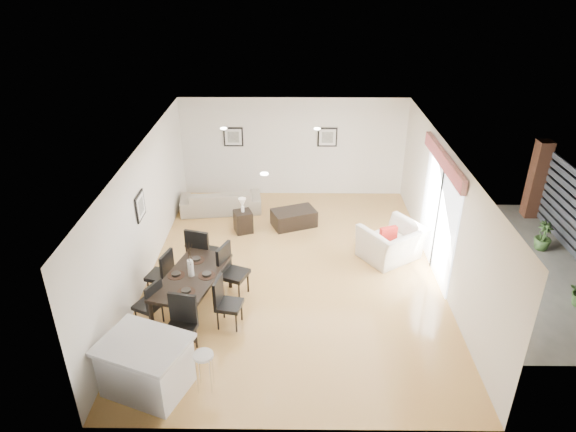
{
  "coord_description": "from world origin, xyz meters",
  "views": [
    {
      "loc": [
        -0.02,
        -9.07,
        6.05
      ],
      "look_at": [
        -0.11,
        0.4,
        1.14
      ],
      "focal_mm": 32.0,
      "sensor_mm": 36.0,
      "label": 1
    }
  ],
  "objects_px": {
    "dining_chair_wnear": "(151,302)",
    "coffee_table": "(294,218)",
    "dining_chair_enear": "(224,300)",
    "dining_chair_efar": "(230,268)",
    "dining_chair_head": "(181,322)",
    "sofa": "(221,201)",
    "armchair": "(392,243)",
    "kitchen_island": "(146,365)",
    "dining_chair_wfar": "(163,272)",
    "side_table": "(243,222)",
    "bar_stool": "(204,359)",
    "dining_table": "(192,279)",
    "dining_chair_foot": "(200,250)"
  },
  "relations": [
    {
      "from": "dining_chair_efar",
      "to": "dining_chair_enear",
      "type": "bearing_deg",
      "value": -157.88
    },
    {
      "from": "dining_table",
      "to": "dining_chair_wfar",
      "type": "distance_m",
      "value": 0.79
    },
    {
      "from": "side_table",
      "to": "bar_stool",
      "type": "bearing_deg",
      "value": -91.64
    },
    {
      "from": "sofa",
      "to": "dining_table",
      "type": "height_order",
      "value": "dining_table"
    },
    {
      "from": "side_table",
      "to": "dining_chair_head",
      "type": "bearing_deg",
      "value": -98.81
    },
    {
      "from": "dining_chair_enear",
      "to": "bar_stool",
      "type": "xyz_separation_m",
      "value": [
        -0.13,
        -1.54,
        0.04
      ]
    },
    {
      "from": "dining_table",
      "to": "coffee_table",
      "type": "bearing_deg",
      "value": 75.6
    },
    {
      "from": "sofa",
      "to": "side_table",
      "type": "xyz_separation_m",
      "value": [
        0.67,
        -1.09,
        -0.03
      ]
    },
    {
      "from": "side_table",
      "to": "dining_table",
      "type": "bearing_deg",
      "value": -102.31
    },
    {
      "from": "kitchen_island",
      "to": "bar_stool",
      "type": "distance_m",
      "value": 0.89
    },
    {
      "from": "side_table",
      "to": "kitchen_island",
      "type": "bearing_deg",
      "value": -101.59
    },
    {
      "from": "dining_chair_head",
      "to": "dining_chair_wnear",
      "type": "bearing_deg",
      "value": 148.0
    },
    {
      "from": "dining_chair_wfar",
      "to": "dining_chair_enear",
      "type": "bearing_deg",
      "value": 72.54
    },
    {
      "from": "dining_chair_efar",
      "to": "dining_chair_head",
      "type": "xyz_separation_m",
      "value": [
        -0.62,
        -1.61,
        -0.0
      ]
    },
    {
      "from": "bar_stool",
      "to": "side_table",
      "type": "bearing_deg",
      "value": 88.36
    },
    {
      "from": "dining_chair_enear",
      "to": "dining_chair_efar",
      "type": "distance_m",
      "value": 0.93
    },
    {
      "from": "dining_table",
      "to": "dining_chair_head",
      "type": "height_order",
      "value": "dining_chair_head"
    },
    {
      "from": "dining_chair_efar",
      "to": "side_table",
      "type": "xyz_separation_m",
      "value": [
        0.02,
        2.55,
        -0.34
      ]
    },
    {
      "from": "bar_stool",
      "to": "dining_chair_wnear",
      "type": "bearing_deg",
      "value": 128.26
    },
    {
      "from": "coffee_table",
      "to": "kitchen_island",
      "type": "bearing_deg",
      "value": -134.06
    },
    {
      "from": "armchair",
      "to": "kitchen_island",
      "type": "distance_m",
      "value": 5.81
    },
    {
      "from": "dining_chair_head",
      "to": "dining_chair_efar",
      "type": "bearing_deg",
      "value": 80.05
    },
    {
      "from": "dining_chair_wnear",
      "to": "dining_chair_enear",
      "type": "height_order",
      "value": "dining_chair_enear"
    },
    {
      "from": "armchair",
      "to": "dining_chair_enear",
      "type": "xyz_separation_m",
      "value": [
        -3.36,
        -2.29,
        0.15
      ]
    },
    {
      "from": "sofa",
      "to": "armchair",
      "type": "bearing_deg",
      "value": 143.41
    },
    {
      "from": "dining_table",
      "to": "dining_chair_wnear",
      "type": "bearing_deg",
      "value": -128.29
    },
    {
      "from": "dining_chair_enear",
      "to": "coffee_table",
      "type": "height_order",
      "value": "dining_chair_enear"
    },
    {
      "from": "dining_table",
      "to": "dining_chair_head",
      "type": "bearing_deg",
      "value": -74.19
    },
    {
      "from": "dining_chair_efar",
      "to": "kitchen_island",
      "type": "relative_size",
      "value": 0.7
    },
    {
      "from": "coffee_table",
      "to": "kitchen_island",
      "type": "distance_m",
      "value": 5.79
    },
    {
      "from": "dining_chair_wnear",
      "to": "dining_chair_enear",
      "type": "relative_size",
      "value": 0.97
    },
    {
      "from": "sofa",
      "to": "coffee_table",
      "type": "distance_m",
      "value": 2.05
    },
    {
      "from": "dining_chair_efar",
      "to": "coffee_table",
      "type": "bearing_deg",
      "value": -1.57
    },
    {
      "from": "dining_chair_wnear",
      "to": "coffee_table",
      "type": "xyz_separation_m",
      "value": [
        2.53,
        3.84,
        -0.32
      ]
    },
    {
      "from": "dining_chair_enear",
      "to": "side_table",
      "type": "xyz_separation_m",
      "value": [
        0.02,
        3.48,
        -0.28
      ]
    },
    {
      "from": "sofa",
      "to": "dining_chair_head",
      "type": "relative_size",
      "value": 1.91
    },
    {
      "from": "dining_chair_efar",
      "to": "bar_stool",
      "type": "height_order",
      "value": "dining_chair_efar"
    },
    {
      "from": "dining_chair_wnear",
      "to": "kitchen_island",
      "type": "height_order",
      "value": "dining_chair_wnear"
    },
    {
      "from": "dining_chair_efar",
      "to": "bar_stool",
      "type": "relative_size",
      "value": 1.58
    },
    {
      "from": "sofa",
      "to": "armchair",
      "type": "xyz_separation_m",
      "value": [
        4.02,
        -2.28,
        0.1
      ]
    },
    {
      "from": "armchair",
      "to": "coffee_table",
      "type": "relative_size",
      "value": 1.18
    },
    {
      "from": "dining_chair_wnear",
      "to": "dining_chair_efar",
      "type": "xyz_separation_m",
      "value": [
        1.29,
        0.98,
        0.08
      ]
    },
    {
      "from": "dining_chair_foot",
      "to": "coffee_table",
      "type": "distance_m",
      "value": 2.97
    },
    {
      "from": "sofa",
      "to": "dining_chair_enear",
      "type": "relative_size",
      "value": 2.12
    },
    {
      "from": "kitchen_island",
      "to": "dining_chair_enear",
      "type": "bearing_deg",
      "value": 78.0
    },
    {
      "from": "dining_chair_head",
      "to": "dining_chair_foot",
      "type": "bearing_deg",
      "value": 102.33
    },
    {
      "from": "coffee_table",
      "to": "dining_chair_head",
      "type": "bearing_deg",
      "value": -133.82
    },
    {
      "from": "sofa",
      "to": "side_table",
      "type": "distance_m",
      "value": 1.28
    },
    {
      "from": "dining_chair_head",
      "to": "coffee_table",
      "type": "distance_m",
      "value": 4.86
    },
    {
      "from": "side_table",
      "to": "coffee_table",
      "type": "bearing_deg",
      "value": 14.52
    }
  ]
}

